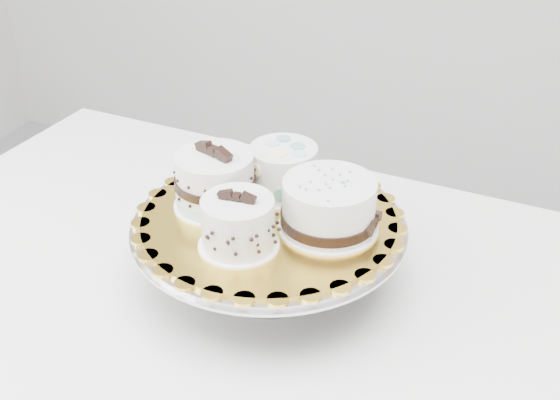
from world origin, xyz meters
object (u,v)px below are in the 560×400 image
at_px(cake_swirl, 238,225).
at_px(cake_banded, 215,183).
at_px(cake_board, 269,218).
at_px(cake_ribbon, 330,207).
at_px(cake_dots, 283,169).
at_px(cake_stand, 269,239).
at_px(table, 236,325).

xyz_separation_m(cake_swirl, cake_banded, (-0.07, 0.08, 0.00)).
height_order(cake_board, cake_ribbon, cake_ribbon).
distance_m(cake_board, cake_banded, 0.09).
xyz_separation_m(cake_board, cake_dots, (-0.01, 0.07, 0.04)).
bearing_deg(cake_stand, cake_ribbon, 3.43).
distance_m(table, cake_banded, 0.23).
relative_size(cake_stand, cake_dots, 3.18).
bearing_deg(cake_dots, cake_banded, -150.98).
height_order(table, cake_ribbon, cake_ribbon).
height_order(cake_stand, cake_banded, cake_banded).
relative_size(cake_stand, cake_ribbon, 2.67).
bearing_deg(cake_swirl, cake_dots, 84.70).
bearing_deg(cake_ribbon, cake_stand, -175.23).
xyz_separation_m(cake_board, cake_swirl, (-0.01, -0.08, 0.03)).
xyz_separation_m(cake_stand, cake_swirl, (-0.01, -0.08, 0.07)).
distance_m(table, cake_stand, 0.16).
relative_size(cake_board, cake_ribbon, 2.46).
xyz_separation_m(cake_board, cake_banded, (-0.08, 0.00, 0.04)).
height_order(table, cake_swirl, cake_swirl).
bearing_deg(cake_ribbon, cake_board, -175.23).
relative_size(cake_board, cake_banded, 2.53).
bearing_deg(cake_banded, cake_stand, 19.16).
bearing_deg(cake_ribbon, cake_banded, -177.60).
distance_m(table, cake_dots, 0.24).
bearing_deg(cake_dots, cake_board, -98.91).
height_order(cake_banded, cake_ribbon, cake_banded).
distance_m(cake_board, cake_dots, 0.08).
distance_m(cake_stand, cake_board, 0.03).
bearing_deg(cake_swirl, table, 118.59).
distance_m(cake_board, cake_swirl, 0.08).
height_order(table, cake_dots, cake_dots).
height_order(cake_stand, cake_board, cake_board).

